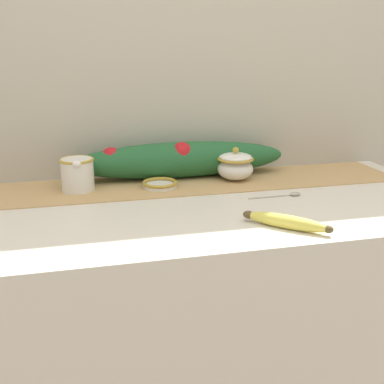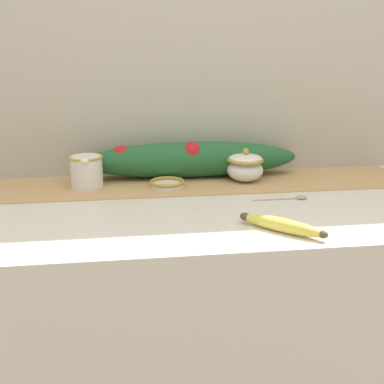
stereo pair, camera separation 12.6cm
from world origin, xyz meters
TOP-DOWN VIEW (x-y plane):
  - countertop at (0.00, 0.00)m, footprint 1.50×0.68m
  - back_wall at (0.00, 0.36)m, footprint 2.30×0.04m
  - table_runner at (0.00, 0.20)m, footprint 1.38×0.27m
  - cream_pitcher at (-0.33, 0.20)m, footprint 0.10×0.12m
  - sugar_bowl at (0.16, 0.20)m, footprint 0.12×0.12m
  - small_dish at (-0.09, 0.17)m, footprint 0.11×0.11m
  - banana at (0.14, -0.24)m, footprint 0.18×0.17m
  - spoon at (0.27, 0.00)m, footprint 0.16×0.02m
  - poinsettia_garland at (-0.00, 0.27)m, footprint 0.71×0.13m

SIDE VIEW (x-z plane):
  - countertop at x=0.00m, z-range 0.00..0.93m
  - table_runner at x=0.00m, z-range 0.93..0.93m
  - spoon at x=0.27m, z-range 0.93..0.94m
  - small_dish at x=-0.09m, z-range 0.93..0.95m
  - banana at x=0.14m, z-range 0.93..0.96m
  - sugar_bowl at x=0.16m, z-range 0.92..1.03m
  - cream_pitcher at x=-0.33m, z-range 0.93..1.03m
  - poinsettia_garland at x=0.00m, z-range 0.93..1.05m
  - back_wall at x=0.00m, z-range 0.00..2.40m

